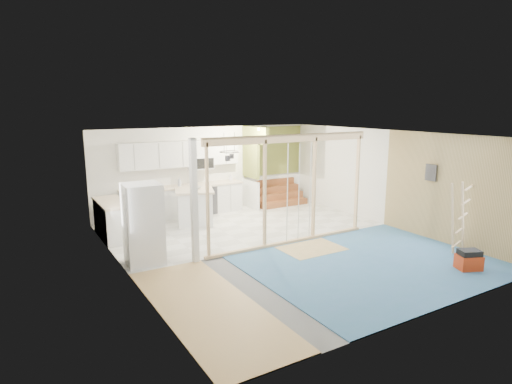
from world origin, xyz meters
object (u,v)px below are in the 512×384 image
ladder (459,218)px  toolbox (469,260)px  fridge (144,224)px  island (195,207)px

ladder → toolbox: bearing=-140.0°
fridge → toolbox: (5.44, -3.65, -0.65)m
island → fridge: bearing=-113.0°
island → ladder: (4.02, -5.18, 0.34)m
toolbox → ladder: (0.64, 0.72, 0.63)m
fridge → ladder: 6.75m
island → ladder: ladder is taller
toolbox → ladder: 1.15m
fridge → island: size_ratio=1.31×
fridge → toolbox: 6.58m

